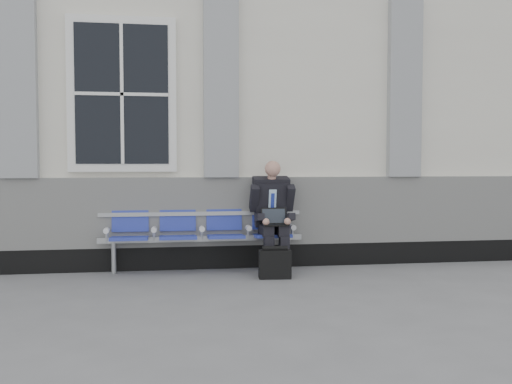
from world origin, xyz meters
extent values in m
plane|color=slate|center=(0.00, 0.00, 0.00)|extent=(70.00, 70.00, 0.00)
cube|color=silver|center=(0.00, 3.50, 2.10)|extent=(14.00, 4.00, 4.20)
cube|color=black|center=(0.00, 1.47, 0.15)|extent=(14.00, 0.10, 0.30)
cube|color=silver|center=(0.00, 1.46, 0.75)|extent=(14.00, 0.08, 0.90)
cube|color=#939699|center=(-0.90, 1.44, 2.40)|extent=(0.45, 0.14, 2.40)
cube|color=#939699|center=(1.60, 1.44, 2.40)|extent=(0.45, 0.14, 2.40)
cube|color=#939699|center=(4.10, 1.44, 2.40)|extent=(0.45, 0.14, 2.40)
cube|color=white|center=(0.35, 1.46, 2.25)|extent=(1.35, 0.10, 1.95)
cube|color=black|center=(0.35, 1.41, 2.25)|extent=(1.15, 0.02, 1.75)
cube|color=#9EA0A3|center=(1.33, 1.30, 0.42)|extent=(2.60, 0.07, 0.07)
cube|color=#9EA0A3|center=(1.33, 1.42, 0.73)|extent=(2.60, 0.05, 0.05)
cylinder|color=#9EA0A3|center=(0.23, 1.30, 0.20)|extent=(0.06, 0.06, 0.39)
cylinder|color=#9EA0A3|center=(2.43, 1.30, 0.20)|extent=(0.06, 0.06, 0.39)
cube|color=#23329F|center=(0.43, 1.22, 0.45)|extent=(0.46, 0.42, 0.07)
cube|color=#23329F|center=(0.43, 1.43, 0.71)|extent=(0.46, 0.10, 0.40)
cube|color=#23329F|center=(1.03, 1.22, 0.45)|extent=(0.46, 0.42, 0.07)
cube|color=#23329F|center=(1.03, 1.43, 0.71)|extent=(0.46, 0.10, 0.40)
cube|color=#23329F|center=(1.63, 1.22, 0.45)|extent=(0.46, 0.42, 0.07)
cube|color=#23329F|center=(1.63, 1.43, 0.71)|extent=(0.46, 0.10, 0.40)
cube|color=#23329F|center=(2.23, 1.22, 0.45)|extent=(0.46, 0.42, 0.07)
cube|color=#23329F|center=(2.23, 1.43, 0.71)|extent=(0.46, 0.10, 0.40)
cylinder|color=white|center=(0.15, 1.25, 0.55)|extent=(0.07, 0.12, 0.07)
cylinder|color=white|center=(0.73, 1.25, 0.55)|extent=(0.07, 0.12, 0.07)
cylinder|color=white|center=(1.33, 1.25, 0.55)|extent=(0.07, 0.12, 0.07)
cylinder|color=white|center=(1.93, 1.25, 0.55)|extent=(0.07, 0.12, 0.07)
cylinder|color=white|center=(2.51, 1.25, 0.55)|extent=(0.07, 0.12, 0.07)
cube|color=black|center=(2.14, 0.85, 0.04)|extent=(0.11, 0.25, 0.09)
cube|color=black|center=(2.33, 0.86, 0.04)|extent=(0.11, 0.25, 0.09)
cube|color=black|center=(2.14, 0.91, 0.25)|extent=(0.12, 0.13, 0.47)
cube|color=black|center=(2.33, 0.91, 0.25)|extent=(0.12, 0.13, 0.47)
cube|color=black|center=(2.14, 1.12, 0.54)|extent=(0.14, 0.44, 0.14)
cube|color=black|center=(2.33, 1.13, 0.54)|extent=(0.14, 0.44, 0.14)
cube|color=black|center=(2.23, 1.32, 0.86)|extent=(0.41, 0.33, 0.61)
cube|color=#C2E6FF|center=(2.23, 1.20, 0.88)|extent=(0.10, 0.09, 0.34)
cube|color=#2334A3|center=(2.23, 1.19, 0.86)|extent=(0.04, 0.08, 0.29)
cube|color=black|center=(2.23, 1.29, 1.15)|extent=(0.47, 0.23, 0.14)
cylinder|color=tan|center=(2.23, 1.24, 1.22)|extent=(0.11, 0.11, 0.10)
sphere|color=tan|center=(2.23, 1.18, 1.31)|extent=(0.20, 0.20, 0.20)
cube|color=black|center=(2.00, 1.22, 0.93)|extent=(0.10, 0.28, 0.36)
cube|color=black|center=(2.47, 1.22, 0.93)|extent=(0.10, 0.28, 0.36)
cube|color=black|center=(2.04, 1.05, 0.70)|extent=(0.09, 0.30, 0.14)
cube|color=black|center=(2.43, 1.05, 0.70)|extent=(0.09, 0.30, 0.14)
sphere|color=tan|center=(2.10, 0.91, 0.66)|extent=(0.09, 0.09, 0.09)
sphere|color=tan|center=(2.37, 0.91, 0.66)|extent=(0.09, 0.09, 0.09)
cube|color=black|center=(2.24, 0.99, 0.62)|extent=(0.32, 0.23, 0.02)
cube|color=black|center=(2.24, 1.10, 0.72)|extent=(0.32, 0.09, 0.21)
cube|color=black|center=(2.24, 1.09, 0.72)|extent=(0.29, 0.07, 0.17)
cube|color=black|center=(2.18, 0.70, 0.17)|extent=(0.39, 0.19, 0.34)
cylinder|color=black|center=(2.18, 0.70, 0.36)|extent=(0.31, 0.08, 0.06)
camera|label=1|loc=(0.93, -5.97, 1.40)|focal=40.00mm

